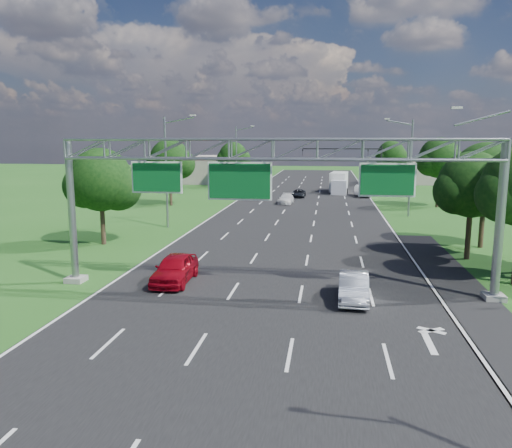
% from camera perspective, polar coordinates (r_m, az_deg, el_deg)
% --- Properties ---
extents(ground, '(220.00, 220.00, 0.00)m').
position_cam_1_polar(ground, '(44.49, 4.16, -0.74)').
color(ground, '#1F5319').
rests_on(ground, ground).
extents(road, '(18.00, 180.00, 0.02)m').
position_cam_1_polar(road, '(44.49, 4.16, -0.74)').
color(road, black).
rests_on(road, ground).
extents(road_flare, '(3.00, 30.00, 0.02)m').
position_cam_1_polar(road_flare, '(29.66, 21.97, -6.72)').
color(road_flare, black).
rests_on(road_flare, ground).
extents(sign_gantry, '(23.50, 1.00, 9.56)m').
position_cam_1_polar(sign_gantry, '(25.83, 2.15, 7.18)').
color(sign_gantry, gray).
rests_on(sign_gantry, ground).
extents(traffic_signal, '(12.21, 0.24, 7.00)m').
position_cam_1_polar(traffic_signal, '(78.83, 11.56, 7.38)').
color(traffic_signal, black).
rests_on(traffic_signal, ground).
extents(streetlight_l_near, '(2.97, 0.22, 10.16)m').
position_cam_1_polar(streetlight_l_near, '(46.03, -10.02, 6.48)').
color(streetlight_l_near, gray).
rests_on(streetlight_l_near, ground).
extents(streetlight_l_far, '(2.97, 0.22, 10.16)m').
position_cam_1_polar(streetlight_l_far, '(80.00, -2.12, 7.89)').
color(streetlight_l_far, gray).
rests_on(streetlight_l_far, ground).
extents(streetlight_r_mid, '(2.97, 0.22, 10.16)m').
position_cam_1_polar(streetlight_r_mid, '(54.34, 17.07, 6.66)').
color(streetlight_r_mid, gray).
rests_on(streetlight_r_mid, ground).
extents(tree_verge_la, '(5.76, 4.80, 7.40)m').
position_cam_1_polar(tree_verge_la, '(39.68, -17.20, 4.52)').
color(tree_verge_la, '#2D2116').
rests_on(tree_verge_la, ground).
extents(tree_verge_lb, '(5.76, 4.80, 8.06)m').
position_cam_1_polar(tree_verge_lb, '(61.75, -9.74, 7.10)').
color(tree_verge_lb, '#2D2116').
rests_on(tree_verge_lb, ground).
extents(tree_verge_lc, '(5.76, 4.80, 7.62)m').
position_cam_1_polar(tree_verge_lc, '(85.27, -2.58, 7.59)').
color(tree_verge_lc, '#2D2116').
rests_on(tree_verge_lc, ground).
extents(tree_verge_rd, '(5.76, 4.80, 8.28)m').
position_cam_1_polar(tree_verge_rd, '(63.09, 20.30, 6.89)').
color(tree_verge_rd, '#2D2116').
rests_on(tree_verge_rd, ground).
extents(tree_verge_re, '(5.76, 4.80, 7.84)m').
position_cam_1_polar(tree_verge_re, '(92.40, 15.23, 7.56)').
color(tree_verge_re, '#2D2116').
rests_on(tree_verge_re, ground).
extents(building_left, '(14.00, 10.00, 5.00)m').
position_cam_1_polar(building_left, '(95.19, -7.07, 6.25)').
color(building_left, gray).
rests_on(building_left, ground).
extents(building_right, '(12.00, 9.00, 4.00)m').
position_cam_1_polar(building_right, '(98.10, 20.66, 5.51)').
color(building_right, gray).
rests_on(building_right, ground).
extents(red_coupe, '(2.00, 4.77, 1.61)m').
position_cam_1_polar(red_coupe, '(28.58, -9.25, -5.05)').
color(red_coupe, '#9C0715').
rests_on(red_coupe, ground).
extents(silver_sedan, '(1.60, 4.21, 1.37)m').
position_cam_1_polar(silver_sedan, '(25.69, 11.10, -7.08)').
color(silver_sedan, silver).
rests_on(silver_sedan, ground).
extents(car_queue_a, '(1.96, 4.24, 1.20)m').
position_cam_1_polar(car_queue_a, '(63.18, 3.45, 2.89)').
color(car_queue_a, silver).
rests_on(car_queue_a, ground).
extents(car_queue_b, '(1.87, 3.90, 1.07)m').
position_cam_1_polar(car_queue_b, '(70.26, 4.90, 3.50)').
color(car_queue_b, black).
rests_on(car_queue_b, ground).
extents(car_queue_c, '(1.94, 4.70, 1.59)m').
position_cam_1_polar(car_queue_c, '(68.75, -0.46, 3.62)').
color(car_queue_c, black).
rests_on(car_queue_c, ground).
extents(car_queue_d, '(2.26, 5.15, 1.65)m').
position_cam_1_polar(car_queue_d, '(72.38, 12.15, 3.73)').
color(car_queue_d, silver).
rests_on(car_queue_d, ground).
extents(box_truck, '(2.98, 8.21, 3.02)m').
position_cam_1_polar(box_truck, '(77.47, 9.45, 4.65)').
color(box_truck, silver).
rests_on(box_truck, ground).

